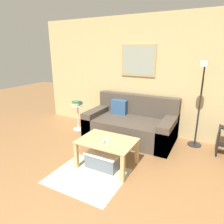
{
  "coord_description": "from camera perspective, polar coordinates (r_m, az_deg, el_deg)",
  "views": [
    {
      "loc": [
        1.34,
        -0.79,
        1.82
      ],
      "look_at": [
        -0.14,
        1.99,
        0.85
      ],
      "focal_mm": 32.0,
      "sensor_mm": 36.0,
      "label": 1
    }
  ],
  "objects": [
    {
      "name": "wall_back",
      "position": [
        4.5,
        10.48,
        9.96
      ],
      "size": [
        5.6,
        0.09,
        2.55
      ],
      "color": "tan",
      "rests_on": "ground_plane"
    },
    {
      "name": "couch",
      "position": [
        4.32,
        5.37,
        -3.61
      ],
      "size": [
        1.84,
        1.0,
        0.89
      ],
      "color": "#4C4238",
      "rests_on": "ground_plane"
    },
    {
      "name": "floor_lamp",
      "position": [
        3.99,
        23.74,
        2.74
      ],
      "size": [
        0.26,
        0.5,
        1.66
      ],
      "color": "black",
      "rests_on": "ground_plane"
    },
    {
      "name": "remote_control",
      "position": [
        3.15,
        -2.43,
        -8.37
      ],
      "size": [
        0.09,
        0.15,
        0.02
      ],
      "primitive_type": "cube",
      "rotation": [
        0.0,
        0.0,
        0.34
      ],
      "color": "#99999E",
      "rests_on": "coffee_table"
    },
    {
      "name": "coffee_table",
      "position": [
        3.24,
        -1.42,
        -9.4
      ],
      "size": [
        0.89,
        0.63,
        0.46
      ],
      "color": "tan",
      "rests_on": "ground_plane"
    },
    {
      "name": "area_rug",
      "position": [
        3.2,
        -6.89,
        -17.68
      ],
      "size": [
        1.09,
        0.95,
        0.01
      ],
      "primitive_type": "cube",
      "color": "#B2B79E",
      "rests_on": "ground_plane"
    },
    {
      "name": "storage_bin",
      "position": [
        3.34,
        -2.39,
        -13.38
      ],
      "size": [
        0.55,
        0.36,
        0.25
      ],
      "color": "slate",
      "rests_on": "ground_plane"
    },
    {
      "name": "book_stack",
      "position": [
        4.72,
        -9.97,
        2.59
      ],
      "size": [
        0.23,
        0.2,
        0.09
      ],
      "color": "#B73333",
      "rests_on": "side_table"
    },
    {
      "name": "cell_phone",
      "position": [
        3.24,
        -1.51,
        -7.71
      ],
      "size": [
        0.11,
        0.15,
        0.01
      ],
      "primitive_type": "cube",
      "rotation": [
        0.0,
        0.0,
        0.38
      ],
      "color": "silver",
      "rests_on": "coffee_table"
    },
    {
      "name": "side_table",
      "position": [
        4.79,
        -9.69,
        -0.83
      ],
      "size": [
        0.3,
        0.3,
        0.61
      ],
      "color": "white",
      "rests_on": "ground_plane"
    }
  ]
}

